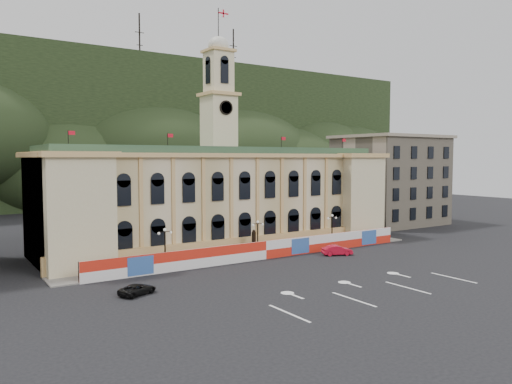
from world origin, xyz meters
TOP-DOWN VIEW (x-y plane):
  - ground at (0.00, 0.00)m, footprint 260.00×260.00m
  - lane_markings at (0.00, -5.00)m, footprint 26.00×10.00m
  - hill_ridge at (0.03, 121.99)m, footprint 230.00×80.00m
  - city_hall at (0.00, 27.63)m, footprint 56.20×17.60m
  - side_building_right at (43.00, 30.93)m, footprint 21.00×17.00m
  - hoarding_fence at (0.06, 15.07)m, footprint 50.00×0.44m
  - pavement at (0.00, 17.75)m, footprint 56.00×5.50m
  - statue at (0.00, 18.00)m, footprint 1.40×1.40m
  - lamp_left at (-14.00, 17.00)m, footprint 1.96×0.44m
  - lamp_center at (0.00, 17.00)m, footprint 1.96×0.44m
  - lamp_right at (14.00, 17.00)m, footprint 1.96×0.44m
  - red_sedan at (10.07, 11.57)m, footprint 4.66×5.44m
  - black_suv at (-21.15, 7.42)m, footprint 4.73×5.39m

SIDE VIEW (x-z plane):
  - ground at x=0.00m, z-range 0.00..0.00m
  - lane_markings at x=0.00m, z-range -0.01..0.01m
  - pavement at x=0.00m, z-range 0.00..0.16m
  - black_suv at x=-21.15m, z-range 0.00..1.13m
  - red_sedan at x=10.07m, z-range 0.00..1.43m
  - statue at x=0.00m, z-range -0.67..3.05m
  - hoarding_fence at x=0.06m, z-range 0.00..2.50m
  - lamp_left at x=-14.00m, z-range 0.50..5.65m
  - lamp_center at x=0.00m, z-range 0.50..5.65m
  - lamp_right at x=14.00m, z-range 0.50..5.65m
  - city_hall at x=0.00m, z-range -10.70..26.40m
  - side_building_right at x=43.00m, z-range 0.03..18.63m
  - hill_ridge at x=0.03m, z-range -12.52..51.48m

